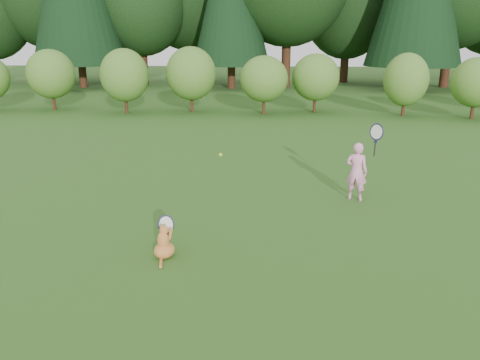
# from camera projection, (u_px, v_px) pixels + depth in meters

# --- Properties ---
(ground) EXTENTS (100.00, 100.00, 0.00)m
(ground) POSITION_uv_depth(u_px,v_px,m) (225.00, 233.00, 7.96)
(ground) COLOR #2C5818
(ground) RESTS_ON ground
(shrub_row) EXTENTS (28.00, 3.00, 2.80)m
(shrub_row) POSITION_uv_depth(u_px,v_px,m) (255.00, 82.00, 19.97)
(shrub_row) COLOR #497925
(shrub_row) RESTS_ON ground
(child) EXTENTS (0.69, 0.47, 1.79)m
(child) POSITION_uv_depth(u_px,v_px,m) (357.00, 170.00, 9.42)
(child) COLOR #FA96C6
(child) RESTS_ON ground
(cat) EXTENTS (0.45, 0.77, 0.69)m
(cat) POSITION_uv_depth(u_px,v_px,m) (164.00, 240.00, 7.02)
(cat) COLOR #B35822
(cat) RESTS_ON ground
(tennis_ball) EXTENTS (0.07, 0.07, 0.07)m
(tennis_ball) POSITION_uv_depth(u_px,v_px,m) (221.00, 155.00, 8.37)
(tennis_ball) COLOR #A7C517
(tennis_ball) RESTS_ON ground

